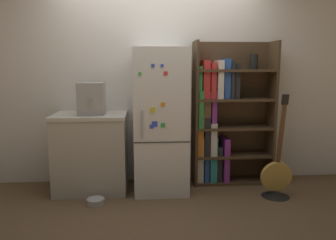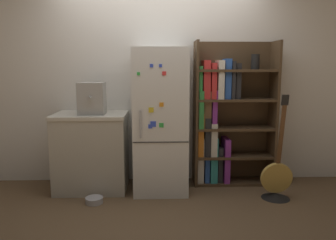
{
  "view_description": "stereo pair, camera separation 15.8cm",
  "coord_description": "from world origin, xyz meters",
  "px_view_note": "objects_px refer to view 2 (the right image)",
  "views": [
    {
      "loc": [
        -0.2,
        -3.68,
        1.44
      ],
      "look_at": [
        0.09,
        0.15,
        0.83
      ],
      "focal_mm": 35.0,
      "sensor_mm": 36.0,
      "label": 1
    },
    {
      "loc": [
        -0.04,
        -3.69,
        1.44
      ],
      "look_at": [
        0.09,
        0.15,
        0.83
      ],
      "focal_mm": 35.0,
      "sensor_mm": 36.0,
      "label": 2
    }
  ],
  "objects_px": {
    "bookshelf": "(223,119)",
    "pet_bowl": "(94,200)",
    "refrigerator": "(160,121)",
    "espresso_machine": "(92,98)",
    "guitar": "(276,184)"
  },
  "relations": [
    {
      "from": "bookshelf",
      "to": "pet_bowl",
      "type": "bearing_deg",
      "value": -157.52
    },
    {
      "from": "bookshelf",
      "to": "refrigerator",
      "type": "bearing_deg",
      "value": -165.83
    },
    {
      "from": "bookshelf",
      "to": "pet_bowl",
      "type": "xyz_separation_m",
      "value": [
        -1.5,
        -0.62,
        -0.78
      ]
    },
    {
      "from": "bookshelf",
      "to": "pet_bowl",
      "type": "height_order",
      "value": "bookshelf"
    },
    {
      "from": "refrigerator",
      "to": "espresso_machine",
      "type": "distance_m",
      "value": 0.83
    },
    {
      "from": "refrigerator",
      "to": "bookshelf",
      "type": "distance_m",
      "value": 0.8
    },
    {
      "from": "refrigerator",
      "to": "guitar",
      "type": "xyz_separation_m",
      "value": [
        1.28,
        -0.36,
        -0.66
      ]
    },
    {
      "from": "bookshelf",
      "to": "espresso_machine",
      "type": "bearing_deg",
      "value": -171.97
    },
    {
      "from": "guitar",
      "to": "pet_bowl",
      "type": "height_order",
      "value": "guitar"
    },
    {
      "from": "guitar",
      "to": "pet_bowl",
      "type": "xyz_separation_m",
      "value": [
        -2.01,
        -0.07,
        -0.13
      ]
    },
    {
      "from": "bookshelf",
      "to": "espresso_machine",
      "type": "height_order",
      "value": "bookshelf"
    },
    {
      "from": "espresso_machine",
      "to": "guitar",
      "type": "relative_size",
      "value": 0.31
    },
    {
      "from": "bookshelf",
      "to": "guitar",
      "type": "xyz_separation_m",
      "value": [
        0.5,
        -0.56,
        -0.65
      ]
    },
    {
      "from": "pet_bowl",
      "to": "espresso_machine",
      "type": "bearing_deg",
      "value": 99.07
    },
    {
      "from": "espresso_machine",
      "to": "pet_bowl",
      "type": "xyz_separation_m",
      "value": [
        0.06,
        -0.4,
        -1.06
      ]
    }
  ]
}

